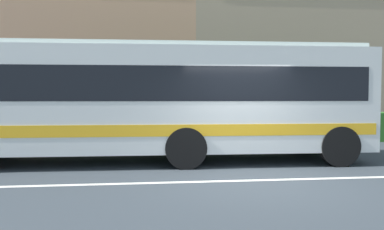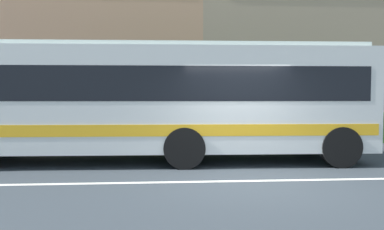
# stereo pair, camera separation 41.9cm
# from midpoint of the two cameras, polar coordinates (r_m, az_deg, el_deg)

# --- Properties ---
(ground_plane) EXTENTS (160.00, 160.00, 0.00)m
(ground_plane) POSITION_cam_midpoint_polar(r_m,az_deg,el_deg) (8.14, 9.98, -9.60)
(ground_plane) COLOR #333B42
(lane_centre_line) EXTENTS (60.00, 0.16, 0.01)m
(lane_centre_line) POSITION_cam_midpoint_polar(r_m,az_deg,el_deg) (8.14, 9.98, -9.57)
(lane_centre_line) COLOR silver
(lane_centre_line) RESTS_ON ground_plane
(hedge_row_far) EXTENTS (18.53, 1.10, 1.10)m
(hedge_row_far) POSITION_cam_midpoint_polar(r_m,az_deg,el_deg) (15.32, 16.79, -1.80)
(hedge_row_far) COLOR #2D6A23
(hedge_row_far) RESTS_ON ground_plane
(apartment_block_left) EXTENTS (21.10, 9.36, 13.74)m
(apartment_block_left) POSITION_cam_midpoint_polar(r_m,az_deg,el_deg) (24.59, -25.21, 14.55)
(apartment_block_left) COLOR tan
(apartment_block_left) RESTS_ON ground_plane
(apartment_block_right) EXTENTS (20.33, 9.36, 13.57)m
(apartment_block_right) POSITION_cam_midpoint_polar(r_m,az_deg,el_deg) (26.09, 24.52, 13.67)
(apartment_block_right) COLOR tan
(apartment_block_right) RESTS_ON ground_plane
(transit_bus) EXTENTS (11.06, 2.80, 3.07)m
(transit_bus) POSITION_cam_midpoint_polar(r_m,az_deg,el_deg) (10.29, -3.90, 2.53)
(transit_bus) COLOR silver
(transit_bus) RESTS_ON ground_plane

